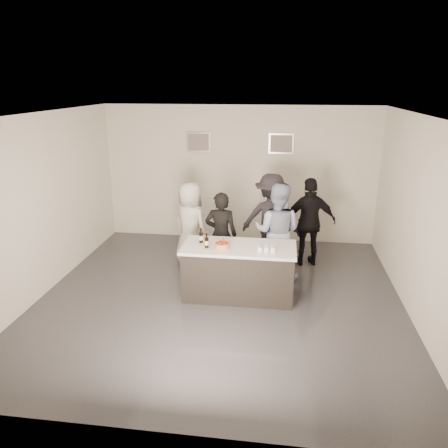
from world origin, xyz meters
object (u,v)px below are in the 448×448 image
(beer_bottle_b, at_px, (207,240))
(person_guest_left, at_px, (190,225))
(person_main_blue, at_px, (277,232))
(person_guest_back, at_px, (271,219))
(person_guest_right, at_px, (310,222))
(bar_counter, at_px, (239,271))
(beer_bottle_a, at_px, (201,235))
(cake, at_px, (222,246))
(person_main_black, at_px, (221,235))

(beer_bottle_b, xyz_separation_m, person_guest_left, (-0.56, 1.36, -0.20))
(person_main_blue, distance_m, person_guest_back, 0.76)
(person_guest_right, bearing_deg, beer_bottle_b, 33.14)
(bar_counter, bearing_deg, beer_bottle_a, 173.13)
(beer_bottle_a, relative_size, person_guest_left, 0.16)
(bar_counter, relative_size, cake, 8.21)
(beer_bottle_a, distance_m, person_guest_right, 2.38)
(person_main_black, height_order, person_guest_left, person_guest_left)
(beer_bottle_b, bearing_deg, beer_bottle_a, 121.21)
(cake, bearing_deg, person_main_blue, 48.00)
(beer_bottle_a, height_order, person_main_black, person_main_black)
(cake, relative_size, beer_bottle_b, 0.87)
(beer_bottle_b, relative_size, person_guest_right, 0.15)
(person_main_black, xyz_separation_m, person_main_blue, (1.01, 0.10, 0.08))
(beer_bottle_b, height_order, person_main_black, person_main_black)
(cake, bearing_deg, beer_bottle_a, 153.85)
(bar_counter, distance_m, person_main_blue, 1.13)
(person_main_black, bearing_deg, cake, 99.78)
(bar_counter, relative_size, person_guest_right, 1.07)
(beer_bottle_a, height_order, person_guest_right, person_guest_right)
(beer_bottle_b, relative_size, person_main_blue, 0.15)
(bar_counter, relative_size, person_guest_back, 1.04)
(person_guest_right, height_order, person_guest_back, person_guest_back)
(cake, xyz_separation_m, beer_bottle_b, (-0.25, -0.03, 0.09))
(bar_counter, xyz_separation_m, beer_bottle_b, (-0.51, -0.14, 0.58))
(person_guest_left, height_order, person_guest_back, person_guest_back)
(bar_counter, height_order, person_guest_back, person_guest_back)
(person_main_black, height_order, person_guest_right, person_guest_right)
(cake, xyz_separation_m, person_main_blue, (0.87, 0.96, -0.05))
(beer_bottle_b, relative_size, person_guest_back, 0.15)
(beer_bottle_a, bearing_deg, person_main_blue, 31.83)
(person_guest_left, bearing_deg, person_guest_right, -137.51)
(person_main_black, distance_m, person_main_blue, 1.02)
(cake, relative_size, person_guest_left, 0.14)
(person_guest_left, relative_size, person_guest_back, 0.92)
(bar_counter, bearing_deg, person_main_blue, 54.74)
(person_guest_back, bearing_deg, beer_bottle_a, 62.75)
(bar_counter, relative_size, beer_bottle_b, 7.15)
(person_main_blue, bearing_deg, beer_bottle_a, 42.89)
(person_main_black, height_order, person_main_blue, person_main_blue)
(beer_bottle_a, height_order, person_main_blue, person_main_blue)
(cake, distance_m, person_guest_left, 1.56)
(person_main_black, height_order, person_guest_back, person_guest_back)
(bar_counter, xyz_separation_m, person_guest_left, (-1.08, 1.22, 0.38))
(beer_bottle_b, bearing_deg, person_main_blue, 41.55)
(beer_bottle_b, distance_m, person_guest_right, 2.42)
(bar_counter, relative_size, person_guest_left, 1.13)
(person_main_black, distance_m, person_guest_right, 1.81)
(person_main_black, xyz_separation_m, person_guest_left, (-0.67, 0.46, 0.02))
(person_guest_left, bearing_deg, beer_bottle_a, 145.05)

